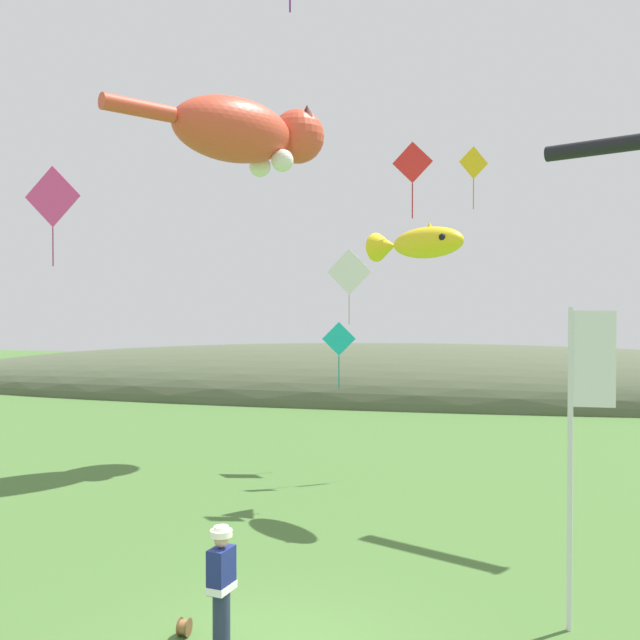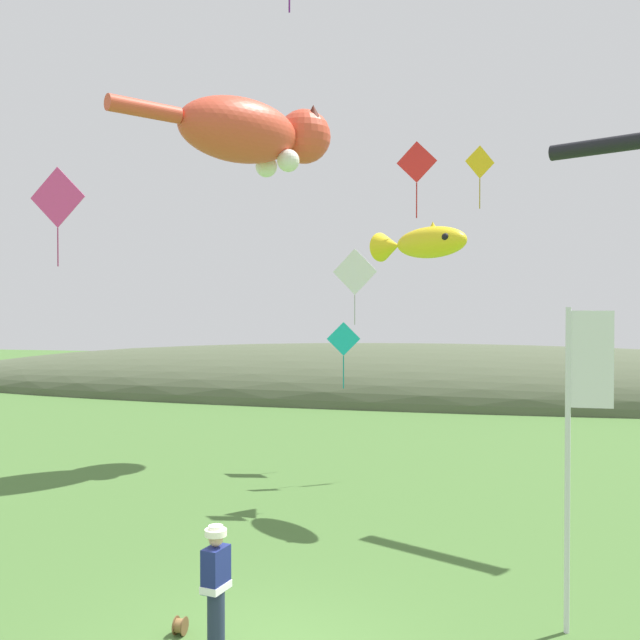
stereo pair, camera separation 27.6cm
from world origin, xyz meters
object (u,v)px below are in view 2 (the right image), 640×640
object	(u,v)px
kite_giant_cat	(254,133)
festival_attendant	(216,586)
kite_spool	(180,626)
kite_diamond_white	(355,272)
kite_diamond_red	(417,163)
kite_diamond_pink	(58,198)
kite_diamond_gold	(480,163)
kite_diamond_teal	(344,340)
kite_fish_windsock	(421,243)
kite_tube_streamer	(619,144)
festival_banner_pole	(578,420)

from	to	relation	value
kite_giant_cat	festival_attendant	bearing A→B (deg)	-74.13
kite_spool	kite_diamond_white	distance (m)	13.01
kite_diamond_red	kite_diamond_pink	bearing A→B (deg)	-156.51
kite_spool	kite_giant_cat	bearing A→B (deg)	103.13
kite_diamond_gold	kite_giant_cat	bearing A→B (deg)	-174.17
kite_diamond_teal	kite_diamond_red	size ratio (longest dim) A/B	0.93
kite_fish_windsock	kite_tube_streamer	world-z (taller)	kite_tube_streamer
kite_giant_cat	kite_diamond_pink	xyz separation A→B (m)	(-2.70, -6.35, -2.85)
kite_diamond_teal	kite_diamond_white	bearing A→B (deg)	91.99
kite_giant_cat	kite_diamond_red	size ratio (longest dim) A/B	3.26
kite_fish_windsock	kite_diamond_pink	xyz separation A→B (m)	(-8.22, -2.29, 1.01)
kite_diamond_gold	festival_attendant	bearing A→B (deg)	-104.84
kite_diamond_white	kite_diamond_red	bearing A→B (deg)	-53.74
kite_fish_windsock	kite_diamond_pink	world-z (taller)	kite_diamond_pink
kite_spool	kite_giant_cat	xyz separation A→B (m)	(-2.73, 11.69, 10.00)
kite_diamond_gold	kite_diamond_red	bearing A→B (deg)	-113.45
kite_diamond_white	kite_diamond_teal	world-z (taller)	kite_diamond_white
kite_giant_cat	kite_tube_streamer	distance (m)	10.89
kite_spool	kite_diamond_pink	world-z (taller)	kite_diamond_pink
kite_tube_streamer	kite_diamond_white	world-z (taller)	kite_tube_streamer
kite_spool	kite_fish_windsock	world-z (taller)	kite_fish_windsock
festival_attendant	kite_spool	distance (m)	1.18
kite_spool	kite_fish_windsock	distance (m)	10.18
festival_attendant	kite_diamond_teal	xyz separation A→B (m)	(-0.19, 10.01, 2.89)
kite_fish_windsock	kite_diamond_pink	bearing A→B (deg)	-164.42
kite_tube_streamer	kite_diamond_pink	size ratio (longest dim) A/B	1.24
kite_giant_cat	kite_diamond_red	xyz separation A→B (m)	(5.30, -2.87, -1.72)
kite_diamond_teal	kite_giant_cat	bearing A→B (deg)	146.81
festival_attendant	kite_spool	world-z (taller)	festival_attendant
kite_spool	kite_diamond_gold	xyz separation A→B (m)	(4.12, 12.39, 8.91)
festival_banner_pole	kite_tube_streamer	world-z (taller)	kite_tube_streamer
festival_banner_pole	kite_tube_streamer	distance (m)	8.25
kite_diamond_gold	kite_diamond_teal	xyz separation A→B (m)	(-3.59, -2.83, -5.21)
kite_diamond_pink	kite_diamond_gold	distance (m)	12.01
kite_giant_cat	kite_diamond_pink	size ratio (longest dim) A/B	2.75
festival_banner_pole	kite_diamond_white	world-z (taller)	kite_diamond_white
kite_spool	kite_diamond_white	world-z (taller)	kite_diamond_white
kite_giant_cat	kite_diamond_gold	distance (m)	6.97
kite_tube_streamer	kite_diamond_teal	distance (m)	8.30
festival_banner_pole	kite_diamond_gold	distance (m)	12.64
festival_attendant	kite_tube_streamer	size ratio (longest dim) A/B	0.62
kite_diamond_red	kite_tube_streamer	bearing A→B (deg)	-16.12
kite_fish_windsock	kite_diamond_red	distance (m)	2.46
kite_giant_cat	kite_diamond_teal	xyz separation A→B (m)	(3.26, -2.13, -6.29)
kite_spool	kite_diamond_teal	xyz separation A→B (m)	(0.53, 9.56, 3.71)
kite_diamond_teal	kite_fish_windsock	bearing A→B (deg)	-40.47
festival_attendant	kite_giant_cat	xyz separation A→B (m)	(-3.45, 12.14, 9.18)
kite_tube_streamer	kite_diamond_red	size ratio (longest dim) A/B	1.47
kite_diamond_white	kite_giant_cat	bearing A→B (deg)	-179.76
kite_fish_windsock	kite_diamond_teal	bearing A→B (deg)	139.53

